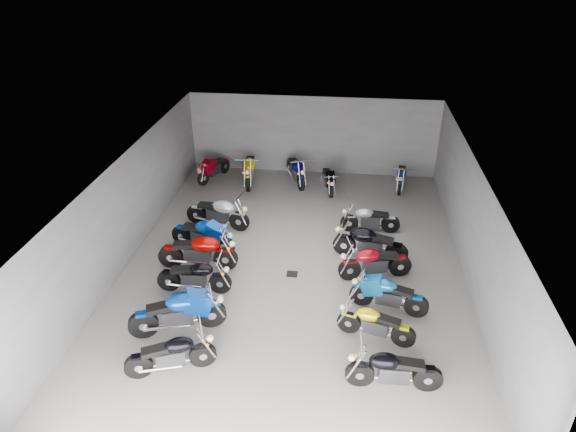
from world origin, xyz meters
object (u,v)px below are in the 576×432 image
(motorcycle_left_d, at_px, (199,252))
(motorcycle_right_c, at_px, (388,294))
(drain_grate, at_px, (292,274))
(motorcycle_back_f, at_px, (401,177))
(motorcycle_right_a, at_px, (393,370))
(motorcycle_left_a, at_px, (172,354))
(motorcycle_right_e, at_px, (369,243))
(motorcycle_right_d, at_px, (374,262))
(motorcycle_back_b, at_px, (249,169))
(motorcycle_back_a, at_px, (213,168))
(motorcycle_right_f, at_px, (369,219))
(motorcycle_right_b, at_px, (375,323))
(motorcycle_left_f, at_px, (218,213))
(motorcycle_left_c, at_px, (195,276))
(motorcycle_back_d, at_px, (328,179))
(motorcycle_left_b, at_px, (179,312))
(motorcycle_back_c, at_px, (296,170))
(motorcycle_left_e, at_px, (203,235))

(motorcycle_left_d, bearing_deg, motorcycle_right_c, 73.91)
(drain_grate, distance_m, motorcycle_back_f, 7.29)
(motorcycle_right_a, bearing_deg, motorcycle_left_a, 89.58)
(motorcycle_left_d, xyz_separation_m, motorcycle_right_e, (4.99, 1.09, -0.02))
(motorcycle_right_d, xyz_separation_m, motorcycle_back_b, (-4.74, 6.01, 0.06))
(motorcycle_back_a, bearing_deg, motorcycle_right_f, 173.48)
(motorcycle_right_b, height_order, motorcycle_back_b, motorcycle_back_b)
(motorcycle_right_f, height_order, motorcycle_back_a, motorcycle_back_a)
(motorcycle_left_f, xyz_separation_m, motorcycle_back_f, (6.34, 3.86, -0.07))
(motorcycle_left_c, bearing_deg, motorcycle_right_a, 59.28)
(motorcycle_right_a, height_order, motorcycle_back_d, motorcycle_right_a)
(motorcycle_right_e, bearing_deg, motorcycle_right_a, -163.50)
(motorcycle_left_a, height_order, motorcycle_right_a, motorcycle_right_a)
(motorcycle_right_d, bearing_deg, motorcycle_left_d, 76.78)
(motorcycle_right_a, bearing_deg, motorcycle_left_f, 38.28)
(motorcycle_left_b, relative_size, motorcycle_left_d, 0.97)
(motorcycle_right_b, relative_size, motorcycle_back_f, 0.97)
(motorcycle_right_a, distance_m, motorcycle_back_c, 10.82)
(motorcycle_back_b, height_order, motorcycle_back_c, motorcycle_back_b)
(motorcycle_right_b, height_order, motorcycle_back_d, motorcycle_right_b)
(motorcycle_right_b, distance_m, motorcycle_back_d, 8.41)
(drain_grate, xyz_separation_m, motorcycle_right_c, (2.66, -1.32, 0.49))
(motorcycle_right_b, height_order, motorcycle_right_d, motorcycle_right_d)
(motorcycle_back_a, height_order, motorcycle_back_d, motorcycle_back_a)
(motorcycle_right_d, xyz_separation_m, motorcycle_right_f, (-0.08, 2.63, -0.04))
(motorcycle_left_a, xyz_separation_m, motorcycle_back_a, (-1.65, 10.37, -0.02))
(motorcycle_right_c, relative_size, motorcycle_back_c, 0.96)
(motorcycle_back_b, bearing_deg, motorcycle_back_d, 167.37)
(motorcycle_back_f, bearing_deg, motorcycle_back_c, 7.05)
(motorcycle_right_f, height_order, motorcycle_back_b, motorcycle_back_b)
(motorcycle_left_e, bearing_deg, motorcycle_back_f, 146.12)
(motorcycle_left_b, bearing_deg, motorcycle_right_a, 56.24)
(motorcycle_left_c, height_order, motorcycle_right_b, motorcycle_left_c)
(motorcycle_left_a, relative_size, motorcycle_right_b, 1.03)
(motorcycle_right_d, distance_m, motorcycle_back_b, 7.66)
(motorcycle_left_d, xyz_separation_m, motorcycle_back_f, (6.32, 6.35, -0.10))
(drain_grate, xyz_separation_m, motorcycle_right_b, (2.30, -2.47, 0.46))
(motorcycle_left_e, bearing_deg, motorcycle_right_d, 97.05)
(motorcycle_right_d, height_order, motorcycle_back_d, motorcycle_right_d)
(motorcycle_left_e, distance_m, motorcycle_back_b, 5.16)
(motorcycle_right_a, bearing_deg, motorcycle_right_b, 10.76)
(motorcycle_right_c, xyz_separation_m, motorcycle_back_d, (-1.91, 7.11, -0.04))
(motorcycle_right_a, bearing_deg, motorcycle_left_d, 51.91)
(motorcycle_right_c, bearing_deg, motorcycle_right_e, 23.04)
(motorcycle_right_c, height_order, motorcycle_back_b, motorcycle_back_b)
(motorcycle_right_d, height_order, motorcycle_back_b, motorcycle_back_b)
(motorcycle_left_d, distance_m, motorcycle_right_a, 6.71)
(motorcycle_left_c, relative_size, motorcycle_right_b, 1.09)
(motorcycle_back_b, distance_m, motorcycle_back_c, 1.86)
(motorcycle_left_b, xyz_separation_m, motorcycle_right_b, (4.80, 0.29, -0.11))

